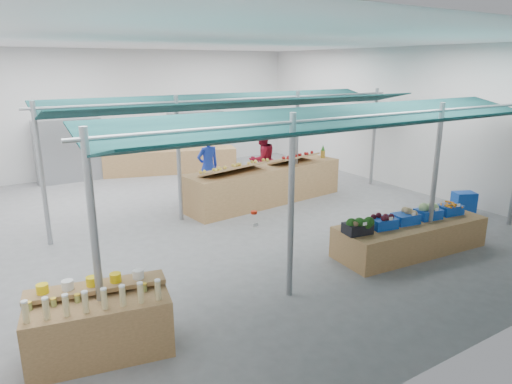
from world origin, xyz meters
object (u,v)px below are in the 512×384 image
Objects in this scene: crate_stack at (463,204)px; vendor_right at (262,160)px; veg_counter at (410,236)px; fruit_counter at (266,184)px; vendor_left at (208,167)px; bottle_shelf at (100,324)px.

vendor_right is (-2.92, 4.78, 0.62)m from crate_stack.
veg_counter is 0.69× the size of fruit_counter.
veg_counter reaches higher than crate_stack.
vendor_left is at bearing 131.13° from fruit_counter.
vendor_left is (4.41, 5.72, 0.50)m from bottle_shelf.
vendor_left is 1.00× the size of vendor_right.
vendor_right is (1.80, 0.00, 0.00)m from vendor_left.
vendor_right is (6.21, 5.72, 0.50)m from bottle_shelf.
vendor_right reaches higher than crate_stack.
vendor_right reaches higher than fruit_counter.
fruit_counter is 1.69m from vendor_left.
vendor_left is at bearing 112.35° from veg_counter.
crate_stack is at bearing 17.29° from bottle_shelf.
vendor_left reaches higher than crate_stack.
crate_stack is at bearing 115.06° from vendor_right.
fruit_counter is at bearing 102.05° from veg_counter.
vendor_left is at bearing -6.36° from vendor_right.
bottle_shelf is 1.01× the size of vendor_right.
fruit_counter is at bearing 50.86° from bottle_shelf.
bottle_shelf is 9.18m from crate_stack.
veg_counter is at bearing -88.81° from fruit_counter.
veg_counter is 5.88m from vendor_left.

